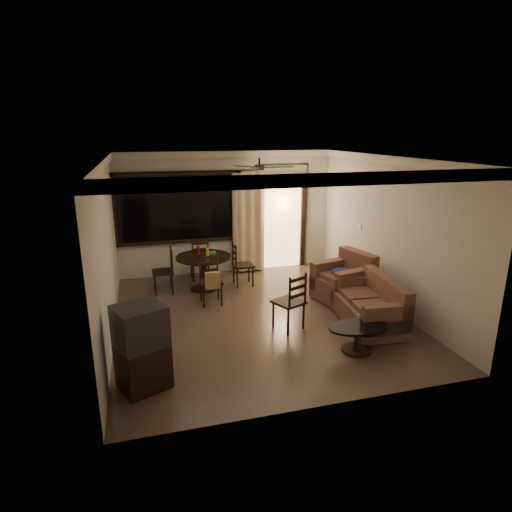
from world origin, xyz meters
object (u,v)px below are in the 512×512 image
object	(u,v)px
dining_chair_west	(164,279)
dining_chair_east	(243,273)
sofa	(371,307)
coffee_table	(358,334)
side_chair	(289,312)
dining_chair_north	(200,267)
armchair	(345,281)
dining_table	(204,263)
dining_chair_south	(211,289)
tv_cabinet	(142,347)

from	to	relation	value
dining_chair_west	dining_chair_east	distance (m)	1.67
sofa	coffee_table	size ratio (longest dim) A/B	1.69
side_chair	dining_chair_north	bearing A→B (deg)	-94.12
armchair	coffee_table	xyz separation A→B (m)	(-0.75, -1.93, -0.11)
sofa	coffee_table	xyz separation A→B (m)	(-0.68, -0.78, -0.05)
coffee_table	dining_chair_east	bearing A→B (deg)	106.77
dining_chair_east	dining_table	bearing A→B (deg)	89.92
coffee_table	dining_chair_north	bearing A→B (deg)	115.07
sofa	side_chair	distance (m)	1.44
dining_chair_west	sofa	distance (m)	4.18
armchair	dining_chair_east	bearing A→B (deg)	128.41
dining_chair_west	dining_chair_south	bearing A→B (deg)	44.30
dining_table	tv_cabinet	xyz separation A→B (m)	(-1.32, -3.40, 0.00)
dining_table	dining_chair_east	bearing A→B (deg)	-0.06
dining_chair_east	dining_chair_north	size ratio (longest dim) A/B	1.00
dining_chair_west	dining_chair_north	xyz separation A→B (m)	(0.84, 0.62, 0.00)
sofa	coffee_table	world-z (taller)	sofa
armchair	side_chair	xyz separation A→B (m)	(-1.50, -0.93, -0.09)
dining_chair_south	side_chair	distance (m)	1.79
dining_chair_west	tv_cabinet	bearing A→B (deg)	-8.02
dining_table	dining_chair_west	world-z (taller)	dining_chair_west
dining_chair_west	side_chair	distance (m)	2.99
dining_chair_east	dining_chair_west	bearing A→B (deg)	90.00
dining_chair_south	dining_chair_north	xyz separation A→B (m)	(-0.00, 1.48, -0.02)
dining_chair_south	side_chair	xyz separation A→B (m)	(1.08, -1.43, -0.01)
dining_chair_west	dining_chair_north	world-z (taller)	same
sofa	side_chair	size ratio (longest dim) A/B	1.58
dining_chair_east	coffee_table	xyz separation A→B (m)	(0.99, -3.29, -0.01)
dining_table	dining_chair_east	size ratio (longest dim) A/B	1.21
dining_chair_east	dining_chair_south	xyz separation A→B (m)	(-0.84, -0.86, 0.02)
dining_chair_east	armchair	distance (m)	2.21
tv_cabinet	sofa	world-z (taller)	tv_cabinet
coffee_table	dining_chair_south	bearing A→B (deg)	126.94
dining_table	armchair	size ratio (longest dim) A/B	1.02
dining_chair_east	dining_chair_north	xyz separation A→B (m)	(-0.84, 0.62, 0.00)
dining_chair_west	sofa	xyz separation A→B (m)	(3.34, -2.50, 0.04)
tv_cabinet	armchair	size ratio (longest dim) A/B	1.00
dining_chair_east	armchair	world-z (taller)	armchair
coffee_table	sofa	bearing A→B (deg)	49.15
dining_chair_north	dining_table	bearing A→B (deg)	90.17
dining_chair_west	coffee_table	world-z (taller)	dining_chair_west
dining_chair_north	tv_cabinet	size ratio (longest dim) A/B	0.84
dining_chair_north	side_chair	size ratio (longest dim) A/B	0.94
tv_cabinet	armchair	bearing A→B (deg)	4.49
dining_chair_east	armchair	bearing A→B (deg)	-128.00
dining_chair_north	coffee_table	xyz separation A→B (m)	(1.83, -3.91, -0.01)
dining_chair_east	sofa	xyz separation A→B (m)	(1.67, -2.50, 0.04)
dining_table	dining_chair_north	world-z (taller)	dining_chair_north
dining_chair_west	dining_chair_south	world-z (taller)	same
dining_chair_south	dining_chair_east	bearing A→B (deg)	45.70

